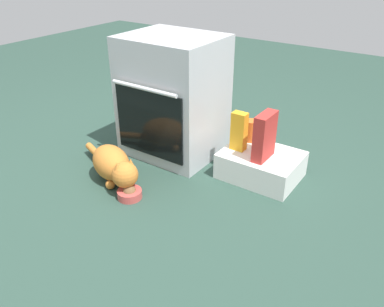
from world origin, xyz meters
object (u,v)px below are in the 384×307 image
(oven, at_px, (173,97))
(pantry_cabinet, at_px, (261,165))
(food_bowl, at_px, (130,193))
(juice_carton, at_px, (239,131))
(cat, at_px, (114,165))
(cereal_box, at_px, (265,136))
(sauce_jar, at_px, (250,131))

(oven, distance_m, pantry_cabinet, 0.72)
(food_bowl, height_order, juice_carton, juice_carton)
(cat, bearing_deg, juice_carton, 65.75)
(cereal_box, bearing_deg, cat, -144.88)
(pantry_cabinet, xyz_separation_m, food_bowl, (-0.51, -0.63, -0.05))
(oven, xyz_separation_m, juice_carton, (0.50, -0.01, -0.11))
(food_bowl, distance_m, sauce_jar, 0.86)
(juice_carton, distance_m, sauce_jar, 0.15)
(oven, height_order, pantry_cabinet, oven)
(cat, xyz_separation_m, sauce_jar, (0.56, 0.67, 0.11))
(cereal_box, bearing_deg, pantry_cabinet, 119.29)
(cat, bearing_deg, oven, 106.62)
(pantry_cabinet, bearing_deg, food_bowl, -128.86)
(food_bowl, height_order, sauce_jar, sauce_jar)
(sauce_jar, bearing_deg, cereal_box, -44.03)
(pantry_cabinet, distance_m, sauce_jar, 0.24)
(food_bowl, bearing_deg, sauce_jar, 63.72)
(cat, distance_m, juice_carton, 0.78)
(pantry_cabinet, xyz_separation_m, juice_carton, (-0.15, -0.03, 0.20))
(oven, height_order, juice_carton, oven)
(pantry_cabinet, bearing_deg, juice_carton, -168.47)
(food_bowl, bearing_deg, cat, 157.98)
(cat, height_order, juice_carton, juice_carton)
(pantry_cabinet, distance_m, cereal_box, 0.23)
(oven, relative_size, food_bowl, 5.61)
(cat, height_order, sauce_jar, sauce_jar)
(food_bowl, xyz_separation_m, sauce_jar, (0.37, 0.75, 0.20))
(food_bowl, relative_size, sauce_jar, 1.00)
(sauce_jar, xyz_separation_m, cereal_box, (0.17, -0.16, 0.07))
(cat, xyz_separation_m, cereal_box, (0.72, 0.51, 0.18))
(cereal_box, bearing_deg, oven, 177.95)
(pantry_cabinet, xyz_separation_m, cat, (-0.70, -0.56, 0.04))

